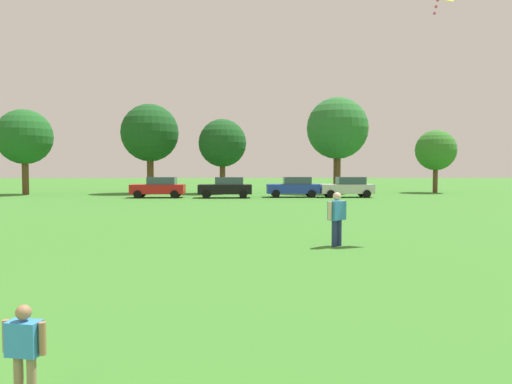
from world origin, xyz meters
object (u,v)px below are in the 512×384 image
Objects in this scene: parked_car_black_1 at (226,187)px; tree_right at (337,129)px; tree_left at (150,133)px; adult_bystander at (337,214)px; parked_car_silver_3 at (348,187)px; tree_center at (222,143)px; tree_far_left at (24,137)px; parked_car_blue_2 at (294,187)px; child_kite_flyer at (24,345)px; parked_car_red_0 at (159,187)px; tree_far_right at (436,150)px.

parked_car_black_1 is 0.47× the size of tree_right.
adult_bystander is at bearing -69.25° from tree_left.
parked_car_silver_3 is at bearing -93.47° from tree_right.
parked_car_silver_3 is 12.78m from tree_center.
tree_left is at bearing 9.38° from tree_far_left.
tree_center reaches higher than parked_car_blue_2.
tree_center is (-4.81, 30.40, 3.74)m from adult_bystander.
parked_car_silver_3 reaches higher than child_kite_flyer.
parked_car_red_0 is 17.92m from tree_right.
parked_car_blue_2 is 4.42m from parked_car_silver_3.
tree_far_left is at bearing -170.62° from tree_left.
parked_car_silver_3 is 0.70× the size of tree_far_right.
parked_car_red_0 is 26.77m from tree_far_right.
parked_car_red_0 is 0.61× the size of tree_center.
parked_car_red_0 is 0.51× the size of tree_left.
child_kite_flyer is 0.24× the size of parked_car_red_0.
parked_car_red_0 is 8.78m from tree_center.
parked_car_blue_2 is at bearing -128.40° from tree_right.
tree_far_right is at bearing 2.36° from tree_center.
adult_bystander is at bearing 76.71° from parked_car_silver_3.
parked_car_blue_2 is at bearing -10.41° from tree_far_left.
parked_car_red_0 is at bearing -164.71° from tree_far_right.
parked_car_red_0 is 1.00× the size of parked_car_blue_2.
parked_car_black_1 is 1.00× the size of parked_car_silver_3.
child_kite_flyer is 0.17× the size of tree_far_right.
tree_far_left is at bearing -176.69° from tree_far_right.
parked_car_silver_3 is at bearing -9.41° from tree_far_left.
parked_car_blue_2 is 24.72m from tree_far_left.
tree_far_right is (20.72, 0.85, -0.61)m from tree_center.
parked_car_blue_2 is 16.33m from tree_far_right.
tree_right reaches higher than tree_far_right.
parked_car_black_1 reaches higher than child_kite_flyer.
tree_right is 10.00m from tree_far_right.
parked_car_silver_3 is at bearing 84.16° from child_kite_flyer.
tree_right is (17.81, -0.15, 0.46)m from tree_left.
child_kite_flyer is 41.39m from tree_left.
tree_left reaches higher than adult_bystander.
parked_car_red_0 is (-4.54, 33.98, 0.24)m from child_kite_flyer.
parked_car_blue_2 and parked_car_silver_3 have the same top height.
parked_car_silver_3 is at bearing -29.90° from tree_center.
parked_car_blue_2 is at bearing -3.89° from parked_car_silver_3.
tree_left is at bearing 111.05° from child_kite_flyer.
parked_car_blue_2 is 0.47× the size of tree_right.
parked_car_red_0 and parked_car_silver_3 have the same top height.
tree_center is (-0.57, 6.52, 3.88)m from parked_car_black_1.
tree_far_left is at bearing -9.41° from parked_car_silver_3.
tree_right reaches higher than parked_car_blue_2.
adult_bystander is (5.19, 9.74, 0.38)m from child_kite_flyer.
parked_car_black_1 is 13.50m from tree_right.
child_kite_flyer is 0.24× the size of parked_car_silver_3.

